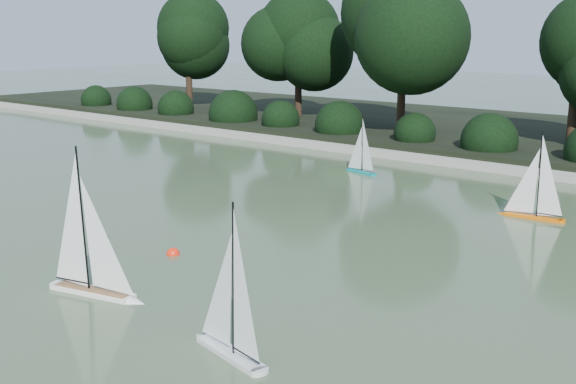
{
  "coord_description": "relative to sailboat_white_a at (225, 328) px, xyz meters",
  "views": [
    {
      "loc": [
        6.29,
        -4.51,
        2.8
      ],
      "look_at": [
        0.36,
        2.56,
        0.7
      ],
      "focal_mm": 45.0,
      "sensor_mm": 36.0,
      "label": 1
    }
  ],
  "objects": [
    {
      "name": "pond_coping",
      "position": [
        -2.08,
        9.34,
        -0.14
      ],
      "size": [
        40.0,
        0.35,
        0.18
      ],
      "primitive_type": "cube",
      "color": "gray",
      "rests_on": "ground"
    },
    {
      "name": "far_bank",
      "position": [
        -2.08,
        13.34,
        -0.08
      ],
      "size": [
        40.0,
        8.0,
        0.3
      ],
      "primitive_type": "cube",
      "color": "black",
      "rests_on": "ground"
    },
    {
      "name": "sailboat_white_b",
      "position": [
        -2.03,
        0.13,
        0.03
      ],
      "size": [
        1.26,
        0.48,
        1.72
      ],
      "color": "white",
      "rests_on": "ground"
    },
    {
      "name": "race_buoy",
      "position": [
        -2.52,
        1.59,
        -0.23
      ],
      "size": [
        0.17,
        0.17,
        0.17
      ],
      "primitive_type": "sphere",
      "color": "#FF270D",
      "rests_on": "ground"
    },
    {
      "name": "sailboat_white_a",
      "position": [
        0.0,
        0.0,
        0.0
      ],
      "size": [
        1.08,
        0.39,
        1.48
      ],
      "color": "silver",
      "rests_on": "ground"
    },
    {
      "name": "ground",
      "position": [
        -2.08,
        0.34,
        -0.23
      ],
      "size": [
        80.0,
        80.0,
        0.0
      ],
      "primitive_type": "plane",
      "color": "#3E5231",
      "rests_on": "ground"
    },
    {
      "name": "sailboat_teal",
      "position": [
        -3.76,
        7.54,
        -0.04
      ],
      "size": [
        0.89,
        0.34,
        1.22
      ],
      "color": "#028585",
      "rests_on": "ground"
    },
    {
      "name": "shrub_hedge",
      "position": [
        -2.08,
        10.24,
        0.22
      ],
      "size": [
        29.1,
        1.1,
        1.1
      ],
      "color": "black",
      "rests_on": "ground"
    },
    {
      "name": "sailboat_orange",
      "position": [
        0.22,
        6.26,
        -0.01
      ],
      "size": [
        1.04,
        0.25,
        1.42
      ],
      "color": "orange",
      "rests_on": "ground"
    }
  ]
}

